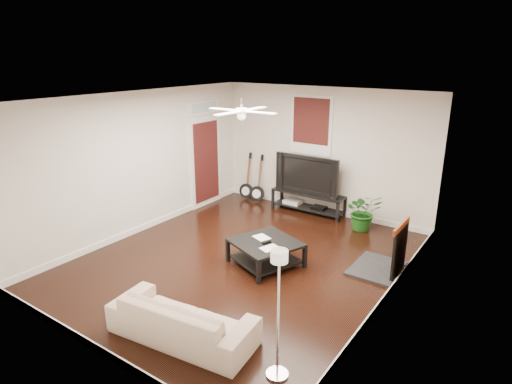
% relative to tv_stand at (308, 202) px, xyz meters
% --- Properties ---
extents(room, '(5.01, 6.01, 2.81)m').
position_rel_tv_stand_xyz_m(room, '(0.21, -2.78, 1.16)').
color(room, black).
rests_on(room, ground).
extents(brick_accent, '(0.02, 2.20, 2.80)m').
position_rel_tv_stand_xyz_m(brick_accent, '(2.69, -1.78, 1.16)').
color(brick_accent, '#A35734').
rests_on(brick_accent, floor).
extents(fireplace, '(0.80, 1.10, 0.92)m').
position_rel_tv_stand_xyz_m(fireplace, '(2.41, -1.78, 0.22)').
color(fireplace, black).
rests_on(fireplace, floor).
extents(window_back, '(1.00, 0.06, 1.30)m').
position_rel_tv_stand_xyz_m(window_back, '(-0.09, 0.19, 1.71)').
color(window_back, '#3D1410').
rests_on(window_back, wall_back).
extents(door_left, '(0.08, 1.00, 2.50)m').
position_rel_tv_stand_xyz_m(door_left, '(-2.25, -0.88, 1.01)').
color(door_left, white).
rests_on(door_left, wall_left).
extents(tv_stand, '(1.69, 0.45, 0.47)m').
position_rel_tv_stand_xyz_m(tv_stand, '(0.00, 0.00, 0.00)').
color(tv_stand, black).
rests_on(tv_stand, floor).
extents(tv, '(1.52, 0.20, 0.87)m').
position_rel_tv_stand_xyz_m(tv, '(0.00, 0.02, 0.67)').
color(tv, black).
rests_on(tv, tv_stand).
extents(coffee_table, '(1.30, 1.30, 0.42)m').
position_rel_tv_stand_xyz_m(coffee_table, '(0.61, -2.68, -0.03)').
color(coffee_table, black).
rests_on(coffee_table, floor).
extents(sofa, '(1.98, 0.97, 0.56)m').
position_rel_tv_stand_xyz_m(sofa, '(0.86, -4.97, 0.04)').
color(sofa, tan).
rests_on(sofa, floor).
extents(floor_lamp, '(0.29, 0.29, 1.56)m').
position_rel_tv_stand_xyz_m(floor_lamp, '(2.21, -4.87, 0.54)').
color(floor_lamp, silver).
rests_on(floor_lamp, floor).
extents(potted_plant, '(0.93, 0.91, 0.79)m').
position_rel_tv_stand_xyz_m(potted_plant, '(1.41, -0.27, 0.16)').
color(potted_plant, '#185117').
rests_on(potted_plant, floor).
extents(guitar_left, '(0.40, 0.31, 1.17)m').
position_rel_tv_stand_xyz_m(guitar_left, '(-1.71, -0.03, 0.35)').
color(guitar_left, black).
rests_on(guitar_left, floor).
extents(guitar_right, '(0.41, 0.34, 1.17)m').
position_rel_tv_stand_xyz_m(guitar_right, '(-1.36, -0.06, 0.35)').
color(guitar_right, black).
rests_on(guitar_right, floor).
extents(ceiling_fan, '(1.24, 1.24, 0.32)m').
position_rel_tv_stand_xyz_m(ceiling_fan, '(0.21, -2.78, 2.36)').
color(ceiling_fan, white).
rests_on(ceiling_fan, ceiling).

